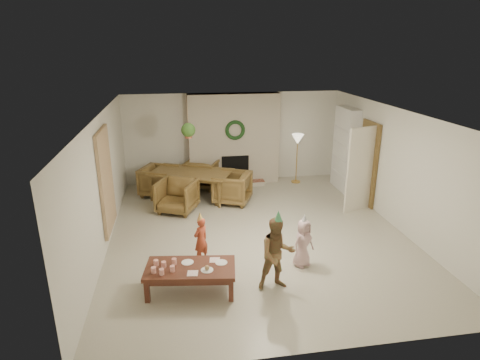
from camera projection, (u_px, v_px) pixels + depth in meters
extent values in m
plane|color=#B7B29E|center=(257.00, 233.00, 8.43)|extent=(7.00, 7.00, 0.00)
plane|color=white|center=(259.00, 114.00, 7.62)|extent=(7.00, 7.00, 0.00)
plane|color=silver|center=(233.00, 138.00, 11.30)|extent=(7.00, 0.00, 7.00)
plane|color=silver|center=(317.00, 268.00, 4.76)|extent=(7.00, 0.00, 7.00)
plane|color=silver|center=(102.00, 184.00, 7.57)|extent=(0.00, 7.00, 7.00)
plane|color=silver|center=(397.00, 169.00, 8.48)|extent=(0.00, 7.00, 7.00)
cube|color=#5C2218|center=(234.00, 139.00, 11.11)|extent=(2.50, 0.40, 2.50)
cube|color=maroon|center=(236.00, 184.00, 11.17)|extent=(1.60, 0.30, 0.12)
cube|color=black|center=(235.00, 169.00, 11.20)|extent=(0.75, 0.12, 0.75)
torus|color=#143616|center=(235.00, 130.00, 10.80)|extent=(0.54, 0.10, 0.54)
cylinder|color=gold|center=(296.00, 182.00, 11.49)|extent=(0.26, 0.26, 0.03)
cylinder|color=gold|center=(297.00, 160.00, 11.29)|extent=(0.03, 0.03, 1.25)
cone|color=beige|center=(298.00, 139.00, 11.09)|extent=(0.33, 0.33, 0.28)
cube|color=white|center=(345.00, 149.00, 10.65)|extent=(0.30, 1.00, 2.20)
cube|color=white|center=(343.00, 173.00, 10.86)|extent=(0.30, 0.92, 0.03)
cube|color=white|center=(344.00, 158.00, 10.73)|extent=(0.30, 0.92, 0.03)
cube|color=white|center=(345.00, 144.00, 10.60)|extent=(0.30, 0.92, 0.03)
cube|color=white|center=(346.00, 129.00, 10.47)|extent=(0.30, 0.92, 0.03)
cube|color=#B62E21|center=(344.00, 169.00, 10.67)|extent=(0.20, 0.40, 0.24)
cube|color=#245C86|center=(343.00, 153.00, 10.73)|extent=(0.20, 0.44, 0.24)
cube|color=gold|center=(346.00, 140.00, 10.46)|extent=(0.20, 0.36, 0.22)
cube|color=brown|center=(368.00, 164.00, 9.67)|extent=(0.05, 0.86, 2.04)
cube|color=beige|center=(360.00, 170.00, 9.26)|extent=(0.77, 0.32, 2.00)
cube|color=tan|center=(106.00, 181.00, 7.77)|extent=(0.06, 1.20, 2.00)
imported|color=brown|center=(191.00, 185.00, 10.19)|extent=(2.27, 1.83, 0.70)
imported|color=brown|center=(177.00, 196.00, 9.38)|extent=(1.10, 1.11, 0.77)
imported|color=brown|center=(203.00, 174.00, 10.98)|extent=(1.10, 1.11, 0.77)
imported|color=brown|center=(159.00, 181.00, 10.39)|extent=(1.11, 1.10, 0.77)
imported|color=brown|center=(232.00, 188.00, 9.92)|extent=(1.11, 1.10, 0.77)
cylinder|color=tan|center=(188.00, 120.00, 8.94)|extent=(0.01, 0.01, 0.70)
cylinder|color=#A45035|center=(189.00, 135.00, 9.05)|extent=(0.16, 0.16, 0.12)
sphere|color=#264A18|center=(188.00, 130.00, 9.01)|extent=(0.32, 0.32, 0.32)
cube|color=#542A1C|center=(190.00, 269.00, 6.33)|extent=(1.49, 0.89, 0.07)
cube|color=#542A1C|center=(190.00, 273.00, 6.36)|extent=(1.37, 0.76, 0.09)
cube|color=#542A1C|center=(147.00, 292.00, 6.12)|extent=(0.09, 0.09, 0.37)
cube|color=#542A1C|center=(231.00, 290.00, 6.15)|extent=(0.09, 0.09, 0.37)
cube|color=#542A1C|center=(154.00, 271.00, 6.66)|extent=(0.09, 0.09, 0.37)
cube|color=#542A1C|center=(231.00, 270.00, 6.69)|extent=(0.09, 0.09, 0.37)
cylinder|color=white|center=(154.00, 270.00, 6.14)|extent=(0.09, 0.09, 0.10)
cylinder|color=white|center=(156.00, 263.00, 6.35)|extent=(0.09, 0.09, 0.10)
cylinder|color=white|center=(162.00, 272.00, 6.09)|extent=(0.09, 0.09, 0.10)
cylinder|color=white|center=(164.00, 264.00, 6.30)|extent=(0.09, 0.09, 0.10)
cylinder|color=white|center=(172.00, 269.00, 6.18)|extent=(0.09, 0.09, 0.10)
cylinder|color=white|center=(174.00, 261.00, 6.38)|extent=(0.09, 0.09, 0.10)
cylinder|color=white|center=(188.00, 262.00, 6.44)|extent=(0.22, 0.22, 0.01)
cylinder|color=white|center=(207.00, 270.00, 6.23)|extent=(0.22, 0.22, 0.01)
cylinder|color=white|center=(221.00, 262.00, 6.44)|extent=(0.22, 0.22, 0.01)
sphere|color=tan|center=(207.00, 268.00, 6.21)|extent=(0.09, 0.09, 0.08)
cube|color=#F6B5B7|center=(193.00, 273.00, 6.14)|extent=(0.18, 0.18, 0.01)
cube|color=#F6B5B7|center=(215.00, 260.00, 6.52)|extent=(0.18, 0.18, 0.01)
imported|color=#AB3D24|center=(201.00, 240.00, 7.20)|extent=(0.37, 0.35, 0.85)
cone|color=#C9CF45|center=(200.00, 216.00, 7.05)|extent=(0.15, 0.15, 0.16)
imported|color=#993929|center=(277.00, 254.00, 6.36)|extent=(0.61, 0.49, 1.21)
cone|color=#47A76A|center=(278.00, 216.00, 6.15)|extent=(0.18, 0.18, 0.20)
imported|color=#CEA4A8|center=(303.00, 243.00, 7.06)|extent=(0.51, 0.44, 0.88)
cone|color=#B4B5BC|center=(304.00, 218.00, 6.90)|extent=(0.14, 0.14, 0.16)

